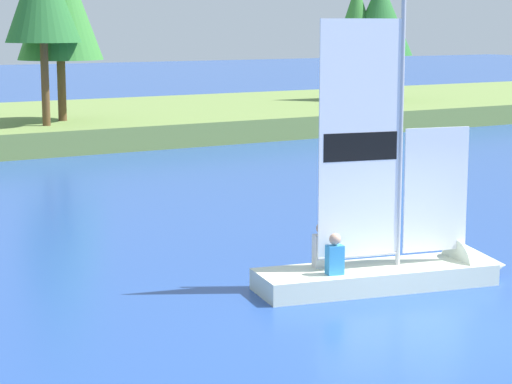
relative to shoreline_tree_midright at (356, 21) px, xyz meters
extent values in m
plane|color=#234793|center=(-19.42, -28.11, -4.69)|extent=(200.00, 200.00, 0.00)
cylinder|color=brown|center=(-17.15, -4.02, -2.30)|extent=(0.29, 0.29, 3.00)
cylinder|color=brown|center=(-15.97, -2.55, -2.64)|extent=(0.32, 0.32, 2.32)
cylinder|color=brown|center=(0.00, 0.00, -2.79)|extent=(0.41, 0.41, 2.02)
cone|color=#387F33|center=(0.00, 0.00, 0.05)|extent=(2.34, 2.34, 3.66)
cylinder|color=brown|center=(0.89, -0.69, -2.71)|extent=(0.30, 0.30, 2.17)
cone|color=#286B2D|center=(0.89, -0.69, 0.21)|extent=(3.20, 3.20, 3.67)
cube|color=silver|center=(-18.91, -25.42, -4.51)|extent=(4.40, 2.12, 0.37)
cone|color=silver|center=(-16.84, -25.88, -4.51)|extent=(1.28, 1.30, 1.10)
cylinder|color=#B7B7BC|center=(-18.49, -25.51, -1.88)|extent=(0.08, 0.08, 4.88)
cube|color=white|center=(-19.23, -25.34, -2.06)|extent=(1.49, 0.36, 4.02)
cube|color=black|center=(-19.23, -25.34, -2.20)|extent=(1.34, 0.34, 0.48)
cube|color=white|center=(-17.79, -25.67, -3.02)|extent=(1.22, 0.30, 2.20)
cylinder|color=#B7B7BC|center=(-19.23, -25.34, -4.10)|extent=(1.49, 0.39, 0.06)
cube|color=#338CCC|center=(-19.84, -25.48, -4.07)|extent=(0.32, 0.26, 0.50)
sphere|color=tan|center=(-19.84, -25.48, -3.71)|extent=(0.20, 0.20, 0.20)
cube|color=silver|center=(-19.74, -24.95, -4.03)|extent=(0.32, 0.26, 0.58)
sphere|color=tan|center=(-19.74, -24.95, -3.63)|extent=(0.20, 0.20, 0.20)
camera|label=1|loc=(-29.50, -38.61, -0.14)|focal=69.39mm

